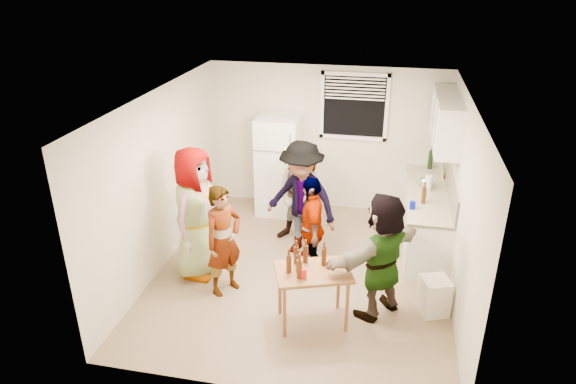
% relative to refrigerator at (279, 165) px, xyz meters
% --- Properties ---
extents(room, '(4.00, 4.50, 2.50)m').
position_rel_refrigerator_xyz_m(room, '(0.75, -1.88, -0.85)').
color(room, beige).
rests_on(room, ground).
extents(window, '(1.12, 0.10, 1.06)m').
position_rel_refrigerator_xyz_m(window, '(1.20, 0.33, 1.00)').
color(window, white).
rests_on(window, room).
extents(refrigerator, '(0.70, 0.70, 1.70)m').
position_rel_refrigerator_xyz_m(refrigerator, '(0.00, 0.00, 0.00)').
color(refrigerator, white).
rests_on(refrigerator, ground).
extents(counter_lower, '(0.60, 2.20, 0.86)m').
position_rel_refrigerator_xyz_m(counter_lower, '(2.45, -0.73, -0.42)').
color(counter_lower, white).
rests_on(counter_lower, ground).
extents(countertop, '(0.64, 2.22, 0.04)m').
position_rel_refrigerator_xyz_m(countertop, '(2.45, -0.73, 0.03)').
color(countertop, '#BCB296').
rests_on(countertop, counter_lower).
extents(backsplash, '(0.03, 2.20, 0.36)m').
position_rel_refrigerator_xyz_m(backsplash, '(2.74, -0.73, 0.23)').
color(backsplash, '#A4A097').
rests_on(backsplash, countertop).
extents(upper_cabinets, '(0.34, 1.60, 0.70)m').
position_rel_refrigerator_xyz_m(upper_cabinets, '(2.58, -0.53, 1.10)').
color(upper_cabinets, white).
rests_on(upper_cabinets, room).
extents(kettle, '(0.29, 0.26, 0.20)m').
position_rel_refrigerator_xyz_m(kettle, '(2.40, -0.55, 0.05)').
color(kettle, silver).
rests_on(kettle, countertop).
extents(paper_towel, '(0.11, 0.11, 0.23)m').
position_rel_refrigerator_xyz_m(paper_towel, '(2.43, -0.68, 0.05)').
color(paper_towel, white).
rests_on(paper_towel, countertop).
extents(wine_bottle, '(0.08, 0.08, 0.31)m').
position_rel_refrigerator_xyz_m(wine_bottle, '(2.50, 0.23, 0.05)').
color(wine_bottle, black).
rests_on(wine_bottle, countertop).
extents(beer_bottle_counter, '(0.06, 0.06, 0.24)m').
position_rel_refrigerator_xyz_m(beer_bottle_counter, '(2.35, -1.15, 0.05)').
color(beer_bottle_counter, '#47230C').
rests_on(beer_bottle_counter, countertop).
extents(blue_cup, '(0.08, 0.08, 0.11)m').
position_rel_refrigerator_xyz_m(blue_cup, '(2.20, -1.37, 0.05)').
color(blue_cup, '#030CB5').
rests_on(blue_cup, countertop).
extents(picture_frame, '(0.02, 0.17, 0.14)m').
position_rel_refrigerator_xyz_m(picture_frame, '(2.67, -0.13, 0.12)').
color(picture_frame, '#E6C34E').
rests_on(picture_frame, countertop).
extents(trash_bin, '(0.42, 0.42, 0.48)m').
position_rel_refrigerator_xyz_m(trash_bin, '(2.51, -2.43, -0.60)').
color(trash_bin, silver).
rests_on(trash_bin, ground).
extents(serving_table, '(1.02, 0.84, 0.74)m').
position_rel_refrigerator_xyz_m(serving_table, '(1.06, -2.93, -0.85)').
color(serving_table, brown).
rests_on(serving_table, ground).
extents(beer_bottle_table, '(0.06, 0.06, 0.22)m').
position_rel_refrigerator_xyz_m(beer_bottle_table, '(0.90, -2.99, -0.11)').
color(beer_bottle_table, '#47230C').
rests_on(beer_bottle_table, serving_table).
extents(red_cup, '(0.08, 0.08, 0.11)m').
position_rel_refrigerator_xyz_m(red_cup, '(0.97, -3.09, -0.11)').
color(red_cup, '#B01912').
rests_on(red_cup, serving_table).
extents(guest_grey, '(1.99, 1.20, 0.59)m').
position_rel_refrigerator_xyz_m(guest_grey, '(-0.67, -2.16, -0.85)').
color(guest_grey, gray).
rests_on(guest_grey, ground).
extents(guest_stripe, '(1.56, 1.29, 0.36)m').
position_rel_refrigerator_xyz_m(guest_stripe, '(-0.17, -2.50, -0.85)').
color(guest_stripe, '#141933').
rests_on(guest_stripe, ground).
extents(guest_back_left, '(0.96, 1.67, 0.60)m').
position_rel_refrigerator_xyz_m(guest_back_left, '(0.56, -0.99, -0.85)').
color(guest_back_left, brown).
rests_on(guest_back_left, ground).
extents(guest_back_right, '(1.71, 2.06, 0.65)m').
position_rel_refrigerator_xyz_m(guest_back_right, '(0.64, -1.34, -0.85)').
color(guest_back_right, '#3D3D41').
rests_on(guest_back_right, ground).
extents(guest_black, '(1.64, 1.20, 0.36)m').
position_rel_refrigerator_xyz_m(guest_black, '(0.87, -1.88, -0.85)').
color(guest_black, black).
rests_on(guest_black, ground).
extents(guest_orange, '(2.20, 2.19, 0.48)m').
position_rel_refrigerator_xyz_m(guest_orange, '(1.84, -2.56, -0.85)').
color(guest_orange, '#C37842').
rests_on(guest_orange, ground).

